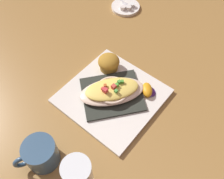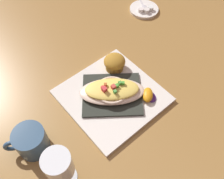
{
  "view_description": "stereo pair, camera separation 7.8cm",
  "coord_description": "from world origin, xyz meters",
  "px_view_note": "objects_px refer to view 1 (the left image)",
  "views": [
    {
      "loc": [
        -0.23,
        0.39,
        0.68
      ],
      "look_at": [
        0.0,
        0.0,
        0.04
      ],
      "focal_mm": 39.55,
      "sensor_mm": 36.0,
      "label": 1
    },
    {
      "loc": [
        -0.29,
        0.34,
        0.68
      ],
      "look_at": [
        0.0,
        0.0,
        0.04
      ],
      "focal_mm": 39.55,
      "sensor_mm": 36.0,
      "label": 2
    }
  ],
  "objects_px": {
    "coffee_mug": "(41,155)",
    "muffin": "(109,63)",
    "creamer_saucer": "(125,7)",
    "creamer_cup_0": "(123,8)",
    "gratin_dish": "(112,90)",
    "creamer_cup_1": "(129,8)",
    "stemmed_glass": "(78,174)",
    "orange_garnish": "(147,90)",
    "spoon": "(125,4)",
    "creamer_cup_2": "(132,5)",
    "square_plate": "(112,96)"
  },
  "relations": [
    {
      "from": "orange_garnish",
      "to": "creamer_saucer",
      "type": "xyz_separation_m",
      "value": [
        0.28,
        -0.37,
        -0.02
      ]
    },
    {
      "from": "orange_garnish",
      "to": "spoon",
      "type": "height_order",
      "value": "orange_garnish"
    },
    {
      "from": "orange_garnish",
      "to": "creamer_cup_2",
      "type": "bearing_deg",
      "value": -55.92
    },
    {
      "from": "square_plate",
      "to": "spoon",
      "type": "xyz_separation_m",
      "value": [
        0.19,
        -0.44,
        0.01
      ]
    },
    {
      "from": "coffee_mug",
      "to": "creamer_saucer",
      "type": "bearing_deg",
      "value": -79.83
    },
    {
      "from": "gratin_dish",
      "to": "creamer_cup_0",
      "type": "height_order",
      "value": "gratin_dish"
    },
    {
      "from": "stemmed_glass",
      "to": "creamer_cup_2",
      "type": "bearing_deg",
      "value": -72.26
    },
    {
      "from": "coffee_mug",
      "to": "stemmed_glass",
      "type": "xyz_separation_m",
      "value": [
        -0.13,
        0.0,
        0.06
      ]
    },
    {
      "from": "square_plate",
      "to": "orange_garnish",
      "type": "distance_m",
      "value": 0.12
    },
    {
      "from": "coffee_mug",
      "to": "creamer_cup_2",
      "type": "relative_size",
      "value": 4.63
    },
    {
      "from": "creamer_cup_0",
      "to": "coffee_mug",
      "type": "bearing_deg",
      "value": 100.41
    },
    {
      "from": "coffee_mug",
      "to": "creamer_cup_1",
      "type": "relative_size",
      "value": 4.63
    },
    {
      "from": "muffin",
      "to": "coffee_mug",
      "type": "height_order",
      "value": "coffee_mug"
    },
    {
      "from": "stemmed_glass",
      "to": "gratin_dish",
      "type": "bearing_deg",
      "value": -75.68
    },
    {
      "from": "gratin_dish",
      "to": "creamer_cup_1",
      "type": "bearing_deg",
      "value": -68.7
    },
    {
      "from": "stemmed_glass",
      "to": "square_plate",
      "type": "bearing_deg",
      "value": -75.68
    },
    {
      "from": "orange_garnish",
      "to": "creamer_saucer",
      "type": "distance_m",
      "value": 0.46
    },
    {
      "from": "muffin",
      "to": "creamer_cup_0",
      "type": "xyz_separation_m",
      "value": [
        0.12,
        -0.32,
        -0.02
      ]
    },
    {
      "from": "creamer_cup_1",
      "to": "gratin_dish",
      "type": "bearing_deg",
      "value": 111.3
    },
    {
      "from": "orange_garnish",
      "to": "gratin_dish",
      "type": "bearing_deg",
      "value": 36.03
    },
    {
      "from": "coffee_mug",
      "to": "gratin_dish",
      "type": "bearing_deg",
      "value": -101.9
    },
    {
      "from": "muffin",
      "to": "stemmed_glass",
      "type": "distance_m",
      "value": 0.4
    },
    {
      "from": "orange_garnish",
      "to": "creamer_cup_0",
      "type": "xyz_separation_m",
      "value": [
        0.28,
        -0.34,
        -0.0
      ]
    },
    {
      "from": "orange_garnish",
      "to": "creamer_cup_0",
      "type": "distance_m",
      "value": 0.44
    },
    {
      "from": "spoon",
      "to": "creamer_cup_0",
      "type": "bearing_deg",
      "value": 102.2
    },
    {
      "from": "coffee_mug",
      "to": "stemmed_glass",
      "type": "relative_size",
      "value": 0.79
    },
    {
      "from": "muffin",
      "to": "creamer_saucer",
      "type": "height_order",
      "value": "muffin"
    },
    {
      "from": "creamer_saucer",
      "to": "creamer_cup_1",
      "type": "relative_size",
      "value": 5.2
    },
    {
      "from": "gratin_dish",
      "to": "stemmed_glass",
      "type": "xyz_separation_m",
      "value": [
        -0.07,
        0.28,
        0.06
      ]
    },
    {
      "from": "stemmed_glass",
      "to": "coffee_mug",
      "type": "bearing_deg",
      "value": -1.01
    },
    {
      "from": "orange_garnish",
      "to": "creamer_cup_0",
      "type": "bearing_deg",
      "value": -50.6
    },
    {
      "from": "stemmed_glass",
      "to": "creamer_cup_0",
      "type": "xyz_separation_m",
      "value": [
        0.26,
        -0.69,
        -0.07
      ]
    },
    {
      "from": "creamer_cup_0",
      "to": "gratin_dish",
      "type": "bearing_deg",
      "value": 114.38
    },
    {
      "from": "stemmed_glass",
      "to": "creamer_saucer",
      "type": "distance_m",
      "value": 0.77
    },
    {
      "from": "square_plate",
      "to": "spoon",
      "type": "relative_size",
      "value": 3.15
    },
    {
      "from": "stemmed_glass",
      "to": "orange_garnish",
      "type": "bearing_deg",
      "value": -93.65
    },
    {
      "from": "square_plate",
      "to": "muffin",
      "type": "bearing_deg",
      "value": -54.04
    },
    {
      "from": "creamer_saucer",
      "to": "creamer_cup_0",
      "type": "relative_size",
      "value": 5.2
    },
    {
      "from": "spoon",
      "to": "stemmed_glass",
      "type": "bearing_deg",
      "value": 110.09
    },
    {
      "from": "coffee_mug",
      "to": "muffin",
      "type": "bearing_deg",
      "value": -88.67
    },
    {
      "from": "stemmed_glass",
      "to": "creamer_saucer",
      "type": "bearing_deg",
      "value": -70.16
    },
    {
      "from": "square_plate",
      "to": "gratin_dish",
      "type": "bearing_deg",
      "value": 111.78
    },
    {
      "from": "muffin",
      "to": "creamer_cup_1",
      "type": "distance_m",
      "value": 0.34
    },
    {
      "from": "gratin_dish",
      "to": "creamer_cup_1",
      "type": "height_order",
      "value": "gratin_dish"
    },
    {
      "from": "creamer_cup_1",
      "to": "creamer_cup_2",
      "type": "bearing_deg",
      "value": -98.5
    },
    {
      "from": "muffin",
      "to": "orange_garnish",
      "type": "relative_size",
      "value": 1.14
    },
    {
      "from": "muffin",
      "to": "creamer_cup_0",
      "type": "height_order",
      "value": "muffin"
    },
    {
      "from": "creamer_cup_1",
      "to": "square_plate",
      "type": "bearing_deg",
      "value": 111.3
    },
    {
      "from": "square_plate",
      "to": "creamer_cup_2",
      "type": "distance_m",
      "value": 0.47
    },
    {
      "from": "creamer_saucer",
      "to": "spoon",
      "type": "bearing_deg",
      "value": -34.28
    }
  ]
}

